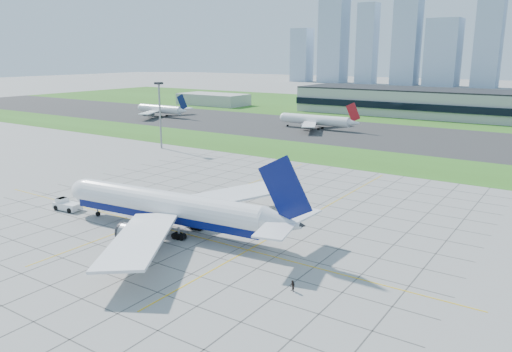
% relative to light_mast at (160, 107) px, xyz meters
% --- Properties ---
extents(ground, '(1400.00, 1400.00, 0.00)m').
position_rel_light_mast_xyz_m(ground, '(70.00, -65.00, -16.18)').
color(ground, gray).
rests_on(ground, ground).
extents(grass_median, '(700.00, 35.00, 0.04)m').
position_rel_light_mast_xyz_m(grass_median, '(70.00, 25.00, -16.16)').
color(grass_median, '#305F1B').
rests_on(grass_median, ground).
extents(asphalt_taxiway, '(700.00, 75.00, 0.04)m').
position_rel_light_mast_xyz_m(asphalt_taxiway, '(70.00, 80.00, -16.15)').
color(asphalt_taxiway, '#383838').
rests_on(asphalt_taxiway, ground).
extents(grass_far, '(700.00, 145.00, 0.04)m').
position_rel_light_mast_xyz_m(grass_far, '(70.00, 190.00, -16.16)').
color(grass_far, '#305F1B').
rests_on(grass_far, ground).
extents(apron_markings, '(120.00, 130.00, 0.03)m').
position_rel_light_mast_xyz_m(apron_markings, '(70.43, -53.91, -16.17)').
color(apron_markings, '#474744').
rests_on(apron_markings, ground).
extents(service_block, '(50.00, 25.00, 8.00)m').
position_rel_light_mast_xyz_m(service_block, '(-90.00, 145.00, -12.18)').
color(service_block, '#B7B7B2').
rests_on(service_block, ground).
extents(light_mast, '(2.50, 2.50, 25.60)m').
position_rel_light_mast_xyz_m(light_mast, '(0.00, 0.00, 0.00)').
color(light_mast, gray).
rests_on(light_mast, ground).
extents(airliner, '(59.53, 60.05, 18.75)m').
position_rel_light_mast_xyz_m(airliner, '(68.37, -67.35, -11.05)').
color(airliner, white).
rests_on(airliner, ground).
extents(pushback_tug, '(9.98, 4.04, 2.74)m').
position_rel_light_mast_xyz_m(pushback_tug, '(37.72, -70.49, -14.96)').
color(pushback_tug, white).
rests_on(pushback_tug, ground).
extents(crew_near, '(0.77, 0.74, 1.77)m').
position_rel_light_mast_xyz_m(crew_near, '(40.38, -65.05, -15.30)').
color(crew_near, black).
rests_on(crew_near, ground).
extents(crew_far, '(1.14, 1.08, 1.86)m').
position_rel_light_mast_xyz_m(crew_far, '(103.39, -77.04, -15.25)').
color(crew_far, black).
rests_on(crew_far, ground).
extents(distant_jet_0, '(36.44, 42.66, 14.08)m').
position_rel_light_mast_xyz_m(distant_jet_0, '(-71.36, 72.93, -11.70)').
color(distant_jet_0, white).
rests_on(distant_jet_0, ground).
extents(distant_jet_1, '(41.02, 42.66, 14.08)m').
position_rel_light_mast_xyz_m(distant_jet_1, '(26.93, 79.83, -11.69)').
color(distant_jet_1, white).
rests_on(distant_jet_1, ground).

